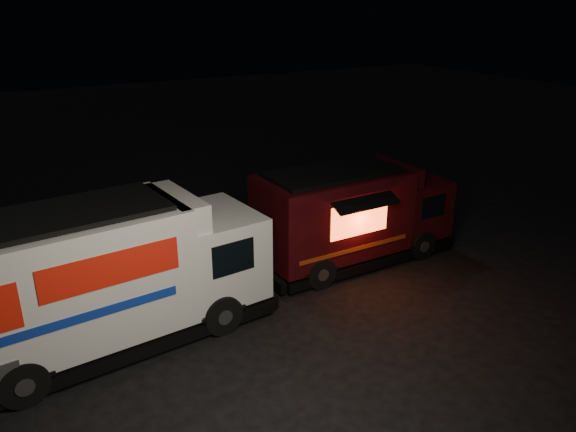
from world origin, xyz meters
The scene contains 3 objects.
ground centered at (0.00, 0.00, 0.00)m, with size 80.00×80.00×0.00m, color black.
white_truck centered at (-2.60, 1.07, 1.57)m, with size 6.94×2.37×3.15m, color silver, non-canonical shape.
red_truck centered at (4.21, 1.88, 1.36)m, with size 5.86×2.16×2.73m, color #36090C, non-canonical shape.
Camera 1 is at (-4.54, -9.79, 6.94)m, focal length 35.00 mm.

